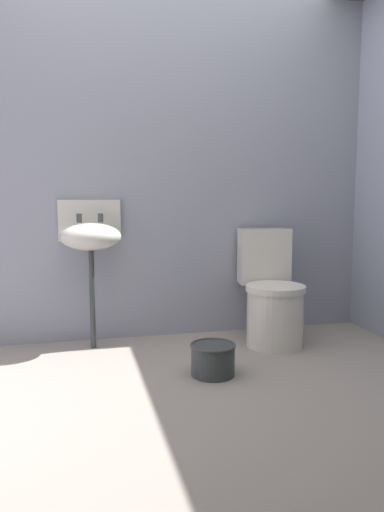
% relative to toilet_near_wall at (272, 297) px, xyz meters
% --- Properties ---
extents(ground_plane, '(3.47, 2.92, 0.08)m').
position_rel_toilet_near_wall_xyz_m(ground_plane, '(-0.71, -0.91, -0.36)').
color(ground_plane, gray).
extents(wall_back, '(3.47, 0.10, 2.45)m').
position_rel_toilet_near_wall_xyz_m(wall_back, '(-0.71, 0.40, 0.90)').
color(wall_back, '#9094A4').
rests_on(wall_back, ground).
extents(toilet_near_wall, '(0.44, 0.63, 0.78)m').
position_rel_toilet_near_wall_xyz_m(toilet_near_wall, '(0.00, 0.00, 0.00)').
color(toilet_near_wall, silver).
rests_on(toilet_near_wall, ground).
extents(sink, '(0.42, 0.35, 0.99)m').
position_rel_toilet_near_wall_xyz_m(sink, '(-1.21, 0.19, 0.43)').
color(sink, '#343A39').
rests_on(sink, ground).
extents(bucket, '(0.26, 0.26, 0.18)m').
position_rel_toilet_near_wall_xyz_m(bucket, '(-0.57, -0.52, -0.23)').
color(bucket, '#343A39').
rests_on(bucket, ground).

